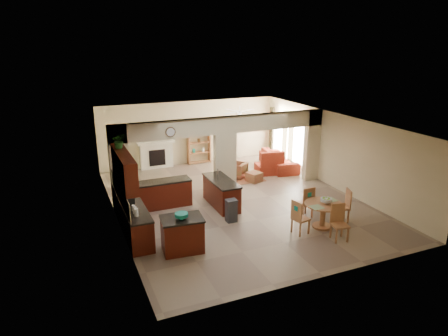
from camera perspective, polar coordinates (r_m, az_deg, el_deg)
name	(u,v)px	position (r m, az deg, el deg)	size (l,w,h in m)	color
floor	(236,202)	(13.83, 1.76, -4.81)	(10.00, 10.00, 0.00)	#83705A
ceiling	(237,122)	(13.02, 1.87, 6.65)	(10.00, 10.00, 0.00)	white
wall_back	(190,133)	(17.87, -4.89, 5.06)	(8.00, 8.00, 0.00)	beige
wall_front	(329,223)	(9.35, 14.78, -7.54)	(8.00, 8.00, 0.00)	beige
wall_left	(115,178)	(12.32, -15.37, -1.39)	(10.00, 10.00, 0.00)	beige
wall_right	(334,151)	(15.40, 15.49, 2.40)	(10.00, 10.00, 0.00)	beige
partition_left_pier	(119,167)	(13.30, -14.71, 0.07)	(0.60, 0.25, 2.80)	beige
partition_center_pier	(225,163)	(14.32, 0.14, 0.67)	(0.80, 0.25, 2.20)	beige
partition_right_pier	(312,145)	(16.00, 12.45, 3.19)	(0.60, 0.25, 2.80)	beige
partition_header	(225,125)	(13.98, 0.14, 6.17)	(8.00, 0.25, 0.60)	beige
kitchen_counter	(143,206)	(12.52, -11.50, -5.37)	(2.52, 3.29, 1.48)	#3B1406
upper_cabinets	(124,168)	(11.42, -14.12, -0.03)	(0.35, 2.40, 0.90)	#3B1406
peninsula	(221,193)	(13.34, -0.37, -3.55)	(0.70, 1.85, 0.91)	#3B1406
wall_clock	(171,132)	(13.21, -7.65, 5.11)	(0.34, 0.34, 0.03)	#52361B
rug	(242,179)	(16.08, 2.54, -1.51)	(1.60, 1.30, 0.01)	brown
fireplace	(156,154)	(17.50, -9.64, 1.93)	(1.60, 0.35, 1.20)	white
shelving_unit	(199,144)	(17.93, -3.61, 3.48)	(1.00, 0.32, 1.80)	#A06C37
window_a	(299,142)	(17.23, 10.68, 3.65)	(0.02, 0.90, 1.90)	white
window_b	(279,134)	(18.63, 7.83, 4.84)	(0.02, 0.90, 1.90)	white
glazed_door	(288,141)	(17.96, 9.18, 3.81)	(0.02, 0.70, 2.10)	white
drape_a_left	(306,146)	(16.73, 11.69, 3.17)	(0.10, 0.28, 2.30)	#402319
drape_a_right	(291,139)	(17.70, 9.51, 4.08)	(0.10, 0.28, 2.30)	#402319
drape_b_left	(285,137)	(18.11, 8.68, 4.43)	(0.10, 0.28, 2.30)	#402319
drape_b_right	(272,131)	(19.12, 6.81, 5.21)	(0.10, 0.28, 2.30)	#402319
ceiling_fan	(240,111)	(16.36, 2.26, 8.07)	(1.00, 1.00, 0.10)	white
kitchen_island	(182,234)	(10.62, -5.98, -9.39)	(1.16, 0.88, 0.94)	#3B1406
teal_bowl	(181,216)	(10.33, -6.09, -6.84)	(0.34, 0.34, 0.16)	#138772
trash_can	(231,211)	(12.24, 1.04, -6.23)	(0.31, 0.26, 0.66)	#2B2A2D
dining_table	(323,212)	(12.16, 13.96, -6.05)	(1.11, 1.11, 0.76)	#A06C37
fruit_bowl	(326,200)	(12.06, 14.38, -4.52)	(0.33, 0.33, 0.18)	#68A122
sofa	(279,160)	(17.51, 7.81, 1.17)	(0.97, 2.48, 0.72)	maroon
chaise	(268,169)	(16.77, 6.34, -0.10)	(0.99, 0.81, 0.40)	maroon
armchair	(237,170)	(16.14, 1.91, -0.29)	(0.67, 0.69, 0.62)	maroon
ottoman	(254,177)	(15.75, 4.34, -1.28)	(0.51, 0.51, 0.37)	maroon
plant	(119,141)	(11.73, -14.77, 3.78)	(0.39, 0.34, 0.44)	#134A16
chair_north	(307,201)	(12.67, 11.72, -4.66)	(0.43, 0.44, 1.02)	#A06C37
chair_east	(345,204)	(12.73, 16.84, -4.97)	(0.53, 0.53, 1.02)	#A06C37
chair_south	(339,221)	(11.57, 16.07, -7.23)	(0.49, 0.49, 1.02)	#A06C37
chair_west	(299,216)	(11.59, 10.63, -6.77)	(0.49, 0.49, 1.02)	#A06C37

